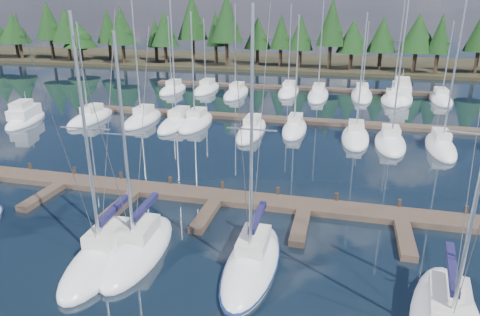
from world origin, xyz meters
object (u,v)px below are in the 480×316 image
(front_sailboat_4, at_px, (252,262))
(front_sailboat_2, at_px, (106,254))
(motor_yacht_right, at_px, (400,96))
(main_dock, at_px, (216,201))
(front_sailboat_3, at_px, (138,249))
(motor_yacht_left, at_px, (25,118))

(front_sailboat_4, bearing_deg, front_sailboat_2, -171.80)
(motor_yacht_right, bearing_deg, front_sailboat_2, -112.79)
(main_dock, bearing_deg, front_sailboat_2, -115.53)
(front_sailboat_3, height_order, motor_yacht_right, front_sailboat_3)
(front_sailboat_3, height_order, front_sailboat_4, front_sailboat_4)
(main_dock, relative_size, front_sailboat_3, 3.50)
(motor_yacht_left, bearing_deg, motor_yacht_right, 28.21)
(motor_yacht_right, bearing_deg, motor_yacht_left, -151.79)
(front_sailboat_3, distance_m, front_sailboat_4, 6.31)
(front_sailboat_2, xyz_separation_m, front_sailboat_4, (7.77, 1.12, 0.00))
(front_sailboat_3, bearing_deg, main_dock, 71.80)
(front_sailboat_2, bearing_deg, front_sailboat_4, 8.20)
(motor_yacht_left, distance_m, motor_yacht_right, 49.09)
(front_sailboat_2, height_order, motor_yacht_left, front_sailboat_2)
(front_sailboat_4, distance_m, motor_yacht_right, 46.67)
(main_dock, relative_size, front_sailboat_4, 3.20)
(main_dock, xyz_separation_m, front_sailboat_2, (-3.77, -7.88, 0.08))
(front_sailboat_2, bearing_deg, motor_yacht_left, 135.87)
(front_sailboat_2, distance_m, front_sailboat_4, 7.85)
(main_dock, distance_m, front_sailboat_3, 7.36)
(main_dock, bearing_deg, motor_yacht_right, 67.78)
(main_dock, xyz_separation_m, motor_yacht_right, (15.69, 38.42, 0.35))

